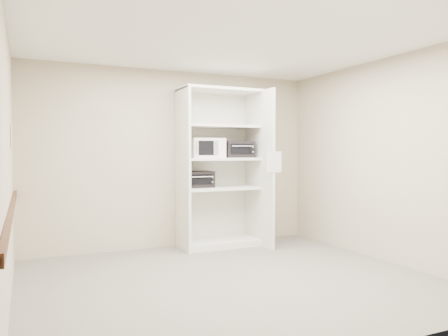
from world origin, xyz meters
name	(u,v)px	position (x,y,z in m)	size (l,w,h in m)	color
floor	(231,280)	(0.00, 0.00, 0.00)	(4.50, 4.00, 0.01)	slate
ceiling	(231,40)	(0.00, 0.00, 2.70)	(4.50, 4.00, 0.01)	white
wall_back	(175,159)	(0.00, 2.00, 1.35)	(4.50, 0.02, 2.70)	tan
wall_front	(352,166)	(0.00, -2.00, 1.35)	(4.50, 0.02, 2.70)	tan
wall_left	(8,163)	(-2.25, 0.00, 1.35)	(0.02, 4.00, 2.70)	tan
wall_right	(382,160)	(2.25, 0.00, 1.35)	(0.02, 4.00, 2.70)	tan
shelving_unit	(222,173)	(0.67, 1.70, 1.13)	(1.24, 0.92, 2.42)	beige
microwave	(207,148)	(0.41, 1.70, 1.52)	(0.49, 0.37, 0.30)	white
toaster_oven_upper	(238,149)	(0.93, 1.68, 1.50)	(0.45, 0.34, 0.26)	black
toaster_oven_lower	(197,179)	(0.28, 1.76, 1.04)	(0.44, 0.34, 0.25)	black
paper_sign	(274,162)	(1.22, 1.07, 1.31)	(0.24, 0.01, 0.30)	white
chair_rail	(11,212)	(-2.23, 0.00, 0.90)	(0.04, 3.98, 0.08)	#3D1F0A
wall_poster	(12,136)	(-2.24, 0.99, 1.63)	(0.01, 0.18, 0.26)	silver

